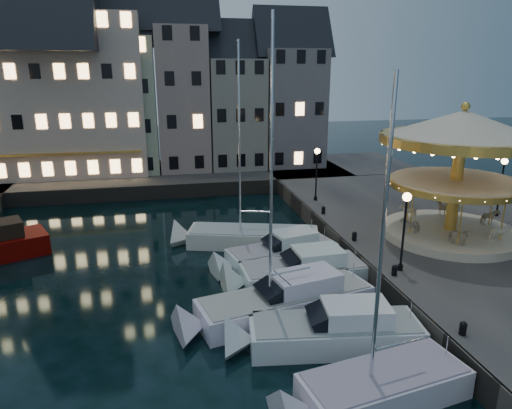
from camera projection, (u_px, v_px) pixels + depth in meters
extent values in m
plane|color=black|center=(270.00, 317.00, 21.73)|extent=(160.00, 160.00, 0.00)
cube|color=#474442|center=(456.00, 239.00, 29.91)|extent=(16.00, 56.00, 1.30)
cube|color=#474442|center=(129.00, 179.00, 46.26)|extent=(44.00, 12.00, 1.30)
cube|color=#47423A|center=(341.00, 248.00, 28.35)|extent=(0.15, 44.00, 1.30)
cube|color=#47423A|center=(148.00, 193.00, 41.02)|extent=(48.00, 0.15, 1.30)
cylinder|color=black|center=(400.00, 267.00, 23.66)|extent=(0.28, 0.28, 0.30)
cylinder|color=black|center=(403.00, 236.00, 23.16)|extent=(0.12, 0.12, 3.80)
sphere|color=#FFD18C|center=(407.00, 197.00, 22.58)|extent=(0.44, 0.44, 0.44)
cylinder|color=black|center=(315.00, 198.00, 36.33)|extent=(0.28, 0.28, 0.30)
cylinder|color=black|center=(316.00, 177.00, 35.83)|extent=(0.12, 0.12, 3.80)
sphere|color=#FFD18C|center=(317.00, 151.00, 35.25)|extent=(0.44, 0.44, 0.44)
cylinder|color=black|center=(496.00, 214.00, 32.44)|extent=(0.28, 0.28, 0.30)
cylinder|color=black|center=(500.00, 190.00, 31.94)|extent=(0.12, 0.12, 3.80)
sphere|color=#FFD18C|center=(505.00, 161.00, 31.36)|extent=(0.44, 0.44, 0.44)
cylinder|color=black|center=(463.00, 330.00, 17.90)|extent=(0.28, 0.28, 0.40)
sphere|color=black|center=(463.00, 325.00, 17.84)|extent=(0.30, 0.30, 0.30)
cylinder|color=black|center=(394.00, 272.00, 23.06)|extent=(0.28, 0.28, 0.40)
sphere|color=black|center=(395.00, 268.00, 23.00)|extent=(0.30, 0.30, 0.30)
cylinder|color=black|center=(354.00, 237.00, 27.75)|extent=(0.28, 0.28, 0.40)
sphere|color=black|center=(354.00, 234.00, 27.69)|extent=(0.30, 0.30, 0.30)
cylinder|color=black|center=(323.00, 211.00, 32.92)|extent=(0.28, 0.28, 0.40)
sphere|color=black|center=(323.00, 208.00, 32.85)|extent=(0.30, 0.30, 0.30)
cube|color=gray|center=(3.00, 118.00, 44.14)|extent=(5.00, 8.00, 11.00)
cube|color=gray|center=(62.00, 112.00, 45.06)|extent=(5.60, 8.00, 12.00)
cube|color=#A6AA8A|center=(125.00, 106.00, 46.10)|extent=(6.20, 8.00, 13.00)
cube|color=gray|center=(182.00, 100.00, 47.08)|extent=(5.00, 8.00, 14.00)
cube|color=gray|center=(234.00, 114.00, 48.57)|extent=(5.60, 8.00, 11.00)
cube|color=slate|center=(289.00, 108.00, 49.61)|extent=(6.20, 8.00, 12.00)
cube|color=beige|center=(61.00, 96.00, 44.65)|extent=(16.00, 9.00, 15.00)
cube|color=silver|center=(384.00, 389.00, 16.16)|extent=(6.33, 3.30, 1.30)
cube|color=gray|center=(385.00, 373.00, 15.97)|extent=(6.00, 3.07, 0.10)
cylinder|color=silver|center=(383.00, 234.00, 14.26)|extent=(0.14, 0.14, 10.54)
cube|color=silver|center=(334.00, 336.00, 19.34)|extent=(7.44, 3.33, 1.30)
cube|color=gray|center=(335.00, 322.00, 19.15)|extent=(7.05, 3.09, 0.10)
cube|color=silver|center=(356.00, 312.00, 19.09)|extent=(2.94, 2.14, 0.80)
cube|color=black|center=(322.00, 316.00, 19.02)|extent=(1.42, 1.82, 0.95)
cube|color=silver|center=(286.00, 305.00, 21.86)|extent=(8.85, 4.28, 1.30)
cube|color=gray|center=(286.00, 293.00, 21.67)|extent=(8.39, 3.99, 0.10)
cube|color=silver|center=(305.00, 281.00, 21.95)|extent=(3.56, 2.53, 0.80)
cube|color=black|center=(273.00, 289.00, 21.31)|extent=(1.73, 2.01, 1.04)
cylinder|color=silver|center=(271.00, 178.00, 19.71)|extent=(0.14, 0.14, 11.45)
cube|color=silver|center=(303.00, 275.00, 25.05)|extent=(6.92, 2.93, 1.30)
cube|color=gray|center=(304.00, 264.00, 24.86)|extent=(6.57, 2.71, 0.10)
cube|color=silver|center=(318.00, 255.00, 24.93)|extent=(2.68, 2.08, 0.80)
cube|color=black|center=(294.00, 260.00, 24.64)|extent=(1.24, 1.88, 0.93)
cube|color=silver|center=(282.00, 257.00, 27.55)|extent=(6.99, 3.69, 1.30)
cube|color=gray|center=(282.00, 246.00, 27.36)|extent=(6.62, 3.44, 0.10)
cube|color=silver|center=(294.00, 238.00, 27.57)|extent=(2.84, 2.20, 0.80)
cube|color=black|center=(275.00, 243.00, 27.05)|extent=(1.46, 1.77, 0.92)
cube|color=silver|center=(253.00, 239.00, 30.42)|extent=(8.91, 4.82, 1.30)
cube|color=#89979A|center=(253.00, 230.00, 30.23)|extent=(8.45, 4.50, 0.10)
cylinder|color=silver|center=(239.00, 143.00, 28.67)|extent=(0.14, 0.14, 11.51)
cube|color=black|center=(1.00, 230.00, 28.30)|extent=(2.90, 2.67, 1.06)
cylinder|color=beige|center=(449.00, 233.00, 28.36)|extent=(8.18, 8.18, 0.51)
cylinder|color=gold|center=(456.00, 179.00, 27.39)|extent=(0.72, 0.72, 6.34)
cylinder|color=beige|center=(456.00, 181.00, 27.42)|extent=(7.57, 7.57, 0.18)
cylinder|color=gold|center=(456.00, 184.00, 27.47)|extent=(7.86, 7.86, 0.36)
cone|color=beige|center=(463.00, 124.00, 26.46)|extent=(9.41, 9.41, 1.64)
cylinder|color=gold|center=(461.00, 139.00, 26.70)|extent=(9.41, 9.41, 0.51)
sphere|color=gold|center=(466.00, 106.00, 26.16)|extent=(0.51, 0.51, 0.51)
imported|color=beige|center=(481.00, 214.00, 29.47)|extent=(1.71, 1.24, 1.02)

